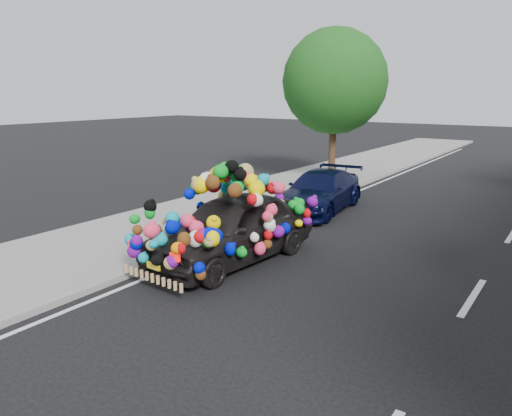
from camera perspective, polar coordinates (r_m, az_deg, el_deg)
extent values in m
plane|color=black|center=(11.09, 4.92, -6.01)|extent=(100.00, 100.00, 0.00)
cube|color=gray|center=(13.59, -11.10, -2.33)|extent=(4.00, 60.00, 0.12)
cube|color=gray|center=(12.32, -4.66, -3.71)|extent=(0.15, 60.00, 0.13)
cylinder|color=#332114|center=(20.80, 8.70, 6.76)|extent=(0.28, 0.28, 2.73)
sphere|color=#184813|center=(20.68, 8.96, 14.12)|extent=(4.20, 4.20, 4.20)
imported|color=black|center=(10.86, -2.78, -2.33)|extent=(2.10, 4.45, 1.47)
cube|color=red|center=(9.85, -13.87, -4.07)|extent=(0.22, 0.08, 0.14)
cube|color=red|center=(8.97, -9.25, -5.56)|extent=(0.22, 0.08, 0.14)
cube|color=yellow|center=(9.49, -11.64, -6.52)|extent=(0.34, 0.07, 0.12)
imported|color=black|center=(15.60, 7.29, 1.91)|extent=(2.15, 4.40, 1.23)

